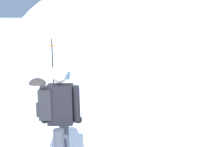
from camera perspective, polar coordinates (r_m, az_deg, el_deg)
ridge_peak_main at (r=33.66m, az=18.46°, el=6.74°), size 41.17×37.05×14.64m
snowboarder_main at (r=4.45m, az=-10.15°, el=-8.50°), size 0.68×1.79×1.71m
piste_marker_near at (r=9.40m, az=-11.35°, el=2.44°), size 0.20×0.20×1.71m
rock_mid at (r=10.69m, az=-14.11°, el=-2.00°), size 0.60×0.51×0.42m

